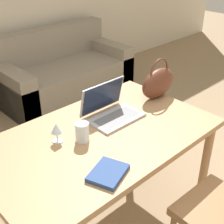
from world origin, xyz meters
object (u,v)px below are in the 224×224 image
object	(u,v)px
laptop	(110,108)
drinking_glass	(82,132)
couch	(63,74)
wine_glass	(56,129)
handbag	(158,82)

from	to	relation	value
laptop	drinking_glass	size ratio (longest dim) A/B	3.05
couch	wine_glass	world-z (taller)	wine_glass
couch	wine_glass	distance (m)	2.27
couch	wine_glass	size ratio (longest dim) A/B	13.50
laptop	drinking_glass	xyz separation A→B (m)	(-0.32, -0.10, -0.00)
wine_glass	handbag	xyz separation A→B (m)	(0.89, -0.03, 0.03)
drinking_glass	handbag	bearing A→B (deg)	4.82
wine_glass	laptop	bearing A→B (deg)	1.41
couch	drinking_glass	size ratio (longest dim) A/B	13.98
laptop	handbag	bearing A→B (deg)	-4.79
laptop	drinking_glass	distance (m)	0.34
couch	drinking_glass	xyz separation A→B (m)	(-1.17, -1.88, 0.52)
wine_glass	handbag	bearing A→B (deg)	-1.78
handbag	wine_glass	bearing A→B (deg)	178.22
laptop	handbag	world-z (taller)	handbag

